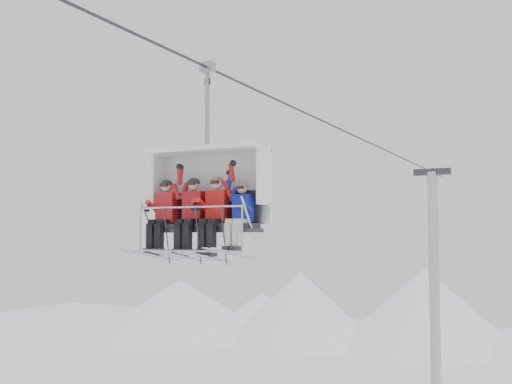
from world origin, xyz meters
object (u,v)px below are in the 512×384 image
at_px(chairlift_carrier, 210,190).
at_px(skier_center_right, 215,212).
at_px(lift_tower_right, 435,310).
at_px(skier_far_right, 240,214).
at_px(skier_far_left, 164,213).
at_px(skier_center_left, 192,212).

distance_m(chairlift_carrier, skier_center_right, 0.64).
distance_m(lift_tower_right, skier_center_right, 24.90).
bearing_deg(skier_far_right, skier_center_right, 178.17).
height_order(skier_far_left, skier_far_right, skier_far_left).
relative_size(lift_tower_right, chairlift_carrier, 3.38).
height_order(lift_tower_right, skier_far_left, lift_tower_right).
bearing_deg(lift_tower_right, skier_center_left, -90.60).
xyz_separation_m(chairlift_carrier, skier_far_left, (-0.94, -0.31, -0.49)).
bearing_deg(lift_tower_right, skier_far_left, -92.20).
relative_size(lift_tower_right, skier_far_left, 7.90).
xyz_separation_m(lift_tower_right, skier_far_right, (0.88, -24.51, 4.40)).
relative_size(skier_far_left, skier_far_right, 1.01).
bearing_deg(skier_far_left, chairlift_carrier, 18.02).
distance_m(lift_tower_right, skier_far_right, 24.92).
xyz_separation_m(skier_far_left, skier_center_right, (1.25, 0.00, 0.01)).
xyz_separation_m(skier_center_right, skier_far_right, (0.58, -0.02, -0.07)).
bearing_deg(chairlift_carrier, skier_far_left, -161.98).
bearing_deg(chairlift_carrier, skier_far_right, -20.05).
bearing_deg(lift_tower_right, chairlift_carrier, -90.00).
bearing_deg(skier_far_left, skier_center_right, 0.11).
distance_m(skier_far_left, skier_far_right, 1.83).
xyz_separation_m(skier_far_left, skier_far_right, (1.83, -0.02, -0.06)).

